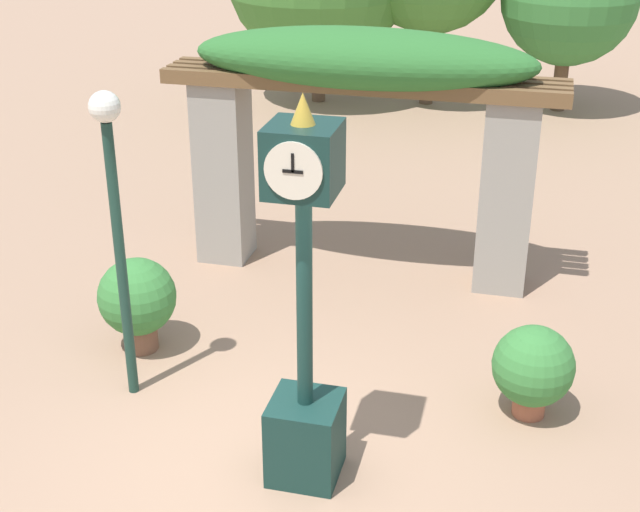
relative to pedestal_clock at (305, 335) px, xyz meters
The scene contains 6 objects.
ground_plane 1.42m from the pedestal_clock, 167.36° to the right, with size 60.00×60.00×0.00m, color #9E7A60.
pedestal_clock is the anchor object (origin of this frame).
pergola 4.15m from the pedestal_clock, 95.49° to the left, with size 4.72×1.21×3.03m.
potted_plant_near_left 2.42m from the pedestal_clock, 36.61° to the left, with size 0.77×0.77×0.91m.
potted_plant_far_left 2.85m from the pedestal_clock, 144.86° to the left, with size 0.82×0.82×1.04m.
lamp_post 2.24m from the pedestal_clock, 157.82° to the left, with size 0.28×0.28×3.01m.
Camera 1 is at (2.01, -5.86, 4.92)m, focal length 50.00 mm.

